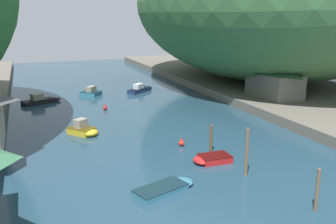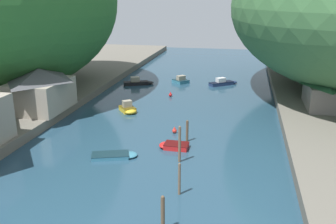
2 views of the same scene
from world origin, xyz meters
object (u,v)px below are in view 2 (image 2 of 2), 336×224
object	(u,v)px
right_bank_cottage	(323,92)
boat_navy_launch	(139,82)
boat_near_quay	(180,80)
boat_white_cruiser	(128,109)
boat_small_dinghy	(224,83)
boat_far_upstream	(116,155)
person_on_quay	(7,131)
channel_buoy_near	(170,95)
boat_yellow_tender	(173,146)
boathouse_shed	(40,89)
channel_buoy_far	(174,130)

from	to	relation	value
right_bank_cottage	boat_navy_launch	size ratio (longest dim) A/B	1.45
boat_near_quay	boat_white_cruiser	world-z (taller)	boat_white_cruiser
boat_small_dinghy	boat_far_upstream	size ratio (longest dim) A/B	1.09
person_on_quay	channel_buoy_near	bearing A→B (deg)	-5.40
boat_far_upstream	boat_yellow_tender	distance (m)	6.11
boat_small_dinghy	boat_far_upstream	distance (m)	34.37
boathouse_shed	right_bank_cottage	bearing A→B (deg)	13.60
boat_far_upstream	boat_yellow_tender	world-z (taller)	boat_yellow_tender
boat_white_cruiser	boat_yellow_tender	distance (m)	13.87
boat_near_quay	person_on_quay	xyz separation A→B (m)	(-11.91, -33.97, 1.67)
boat_small_dinghy	channel_buoy_far	world-z (taller)	boat_small_dinghy
boat_white_cruiser	boat_small_dinghy	bearing A→B (deg)	-159.72
boathouse_shed	boat_navy_launch	xyz separation A→B (m)	(7.03, 20.60, -3.47)
channel_buoy_far	boathouse_shed	bearing A→B (deg)	173.37
right_bank_cottage	boat_white_cruiser	xyz separation A→B (m)	(-25.48, -4.02, -2.74)
boat_white_cruiser	channel_buoy_near	xyz separation A→B (m)	(4.04, 9.13, -0.16)
boat_near_quay	channel_buoy_far	bearing A→B (deg)	-127.67
boat_near_quay	channel_buoy_far	world-z (taller)	boat_near_quay
boat_white_cruiser	channel_buoy_near	size ratio (longest dim) A/B	4.38
boat_navy_launch	boathouse_shed	bearing A→B (deg)	-42.32
boat_yellow_tender	channel_buoy_far	bearing A→B (deg)	10.13
boat_navy_launch	channel_buoy_far	world-z (taller)	boat_navy_launch
boathouse_shed	boat_far_upstream	xyz separation A→B (m)	(13.44, -9.89, -3.70)
boathouse_shed	boat_yellow_tender	world-z (taller)	boathouse_shed
channel_buoy_near	channel_buoy_far	bearing A→B (deg)	-76.95
boat_small_dinghy	right_bank_cottage	bearing A→B (deg)	4.28
boat_small_dinghy	boat_navy_launch	world-z (taller)	boat_navy_launch
right_bank_cottage	boat_white_cruiser	distance (m)	25.94
boat_far_upstream	boat_near_quay	size ratio (longest dim) A/B	1.26
boat_small_dinghy	person_on_quay	xyz separation A→B (m)	(-19.92, -33.72, 1.66)
channel_buoy_far	person_on_quay	size ratio (longest dim) A/B	0.47
right_bank_cottage	channel_buoy_near	size ratio (longest dim) A/B	10.05
boat_white_cruiser	channel_buoy_near	bearing A→B (deg)	-151.60
boathouse_shed	boat_small_dinghy	world-z (taller)	boathouse_shed
boat_yellow_tender	channel_buoy_near	world-z (taller)	channel_buoy_near
boathouse_shed	right_bank_cottage	size ratio (longest dim) A/B	1.06
channel_buoy_near	boat_white_cruiser	bearing A→B (deg)	-113.85
right_bank_cottage	person_on_quay	bearing A→B (deg)	-150.66
boat_near_quay	channel_buoy_near	xyz separation A→B (m)	(0.29, -9.95, -0.10)
boat_small_dinghy	channel_buoy_far	xyz separation A→B (m)	(-4.05, -25.50, -0.11)
boat_white_cruiser	boat_near_quay	bearing A→B (deg)	-138.86
boat_yellow_tender	channel_buoy_far	xyz separation A→B (m)	(-0.66, 4.40, 0.04)
boat_navy_launch	channel_buoy_near	xyz separation A→B (m)	(7.15, -6.88, -0.12)
boat_white_cruiser	boat_yellow_tender	xyz separation A→B (m)	(8.36, -11.07, -0.20)
boat_navy_launch	boat_yellow_tender	bearing A→B (deg)	-0.52
boat_far_upstream	right_bank_cottage	bearing A→B (deg)	111.33
right_bank_cottage	boat_near_quay	size ratio (longest dim) A/B	2.12
boat_far_upstream	boat_navy_launch	xyz separation A→B (m)	(-6.41, 30.49, 0.23)
right_bank_cottage	boat_near_quay	distance (m)	26.59
boat_far_upstream	boat_yellow_tender	size ratio (longest dim) A/B	1.54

